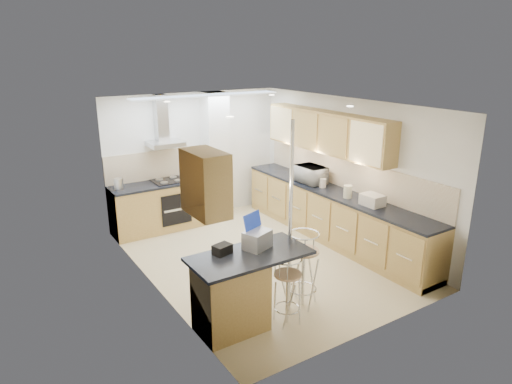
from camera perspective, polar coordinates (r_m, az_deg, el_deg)
ground at (r=7.55m, az=0.69°, el=-8.30°), size 4.80×4.80×0.00m
room_shell at (r=7.50m, az=1.23°, el=4.03°), size 3.64×4.84×2.51m
right_counter at (r=8.23m, az=9.47°, el=-2.84°), size 0.63×4.40×0.92m
back_counter at (r=8.73m, az=-12.19°, el=-1.80°), size 1.70×0.63×0.92m
peninsula at (r=5.71m, az=-0.75°, el=-11.99°), size 1.47×0.72×0.94m
microwave at (r=8.45m, az=6.92°, el=2.19°), size 0.39×0.57×0.31m
laptop at (r=5.61m, az=0.15°, el=-5.96°), size 0.39×0.34×0.22m
bag at (r=5.50m, az=-4.23°, el=-7.15°), size 0.25×0.20×0.12m
bar_stool_near at (r=5.75m, az=3.95°, el=-12.19°), size 0.45×0.45×0.89m
bar_stool_end at (r=6.10m, az=5.90°, el=-9.56°), size 0.59×0.59×1.04m
jar_a at (r=8.21m, az=8.35°, el=1.11°), size 0.13×0.13×0.16m
jar_b at (r=9.02m, az=5.54°, el=2.74°), size 0.14×0.14×0.17m
jar_c at (r=7.69m, az=11.40°, el=0.05°), size 0.17×0.17×0.21m
jar_d at (r=7.86m, az=11.25°, el=0.21°), size 0.11×0.11×0.16m
bread_bin at (r=7.41m, az=14.35°, el=-0.97°), size 0.27×0.34×0.18m
kettle at (r=8.34m, az=-16.79°, el=0.98°), size 0.16×0.16×0.21m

